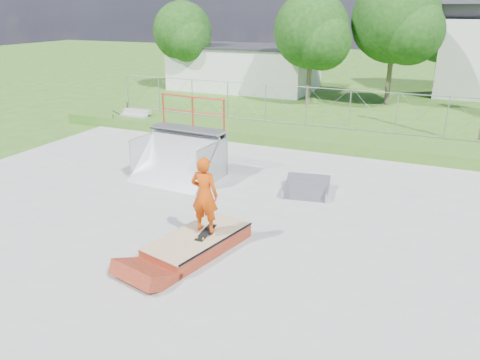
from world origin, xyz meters
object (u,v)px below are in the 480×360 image
object	(u,v)px
quarter_pipe	(176,142)
skater	(205,198)
flat_bank_ramp	(307,188)
grind_box	(198,243)

from	to	relation	value
quarter_pipe	skater	bearing A→B (deg)	-48.26
flat_bank_ramp	grind_box	bearing A→B (deg)	-116.76
grind_box	skater	xyz separation A→B (m)	(0.15, 0.12, 1.19)
grind_box	skater	distance (m)	1.21
quarter_pipe	skater	distance (m)	5.24
quarter_pipe	flat_bank_ramp	bearing A→B (deg)	8.93
quarter_pipe	flat_bank_ramp	distance (m)	4.72
flat_bank_ramp	skater	world-z (taller)	skater
grind_box	quarter_pipe	distance (m)	5.38
grind_box	flat_bank_ramp	bearing A→B (deg)	86.43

